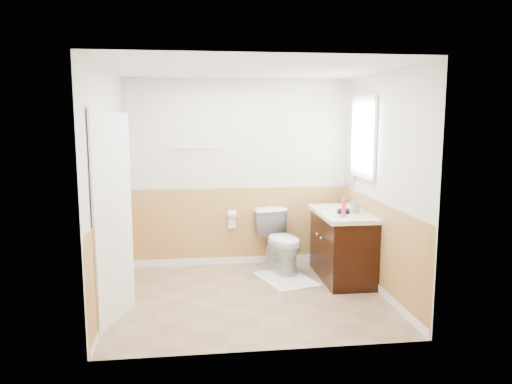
{
  "coord_description": "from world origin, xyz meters",
  "views": [
    {
      "loc": [
        -0.6,
        -5.25,
        1.99
      ],
      "look_at": [
        0.1,
        0.25,
        1.15
      ],
      "focal_mm": 34.52,
      "sensor_mm": 36.0,
      "label": 1
    }
  ],
  "objects": [
    {
      "name": "window_glass",
      "position": [
        1.49,
        0.59,
        1.75
      ],
      "size": [
        0.01,
        0.7,
        0.9
      ],
      "primitive_type": "cube",
      "color": "white",
      "rests_on": "wall_right"
    },
    {
      "name": "window_frame",
      "position": [
        1.47,
        0.59,
        1.75
      ],
      "size": [
        0.04,
        0.8,
        1.0
      ],
      "primitive_type": "cube",
      "color": "white",
      "rests_on": "wall_right"
    },
    {
      "name": "door_knob",
      "position": [
        -1.34,
        -0.12,
        0.95
      ],
      "size": [
        0.06,
        0.06,
        0.06
      ],
      "primitive_type": "sphere",
      "color": "silver",
      "rests_on": "door"
    },
    {
      "name": "sink_basin",
      "position": [
        1.21,
        0.64,
        0.86
      ],
      "size": [
        0.36,
        0.36,
        0.02
      ],
      "primitive_type": "cylinder",
      "color": "white",
      "rests_on": "countertop"
    },
    {
      "name": "vanity_knob_left",
      "position": [
        0.91,
        0.39,
        0.55
      ],
      "size": [
        0.03,
        0.03,
        0.03
      ],
      "primitive_type": "sphere",
      "color": "silver",
      "rests_on": "vanity_cabinet"
    },
    {
      "name": "wainscot_left",
      "position": [
        -1.49,
        0.0,
        0.5
      ],
      "size": [
        0.0,
        2.6,
        2.6
      ],
      "primitive_type": "plane",
      "rotation": [
        1.57,
        0.0,
        1.57
      ],
      "color": "tan",
      "rests_on": "floor"
    },
    {
      "name": "vanity_cabinet",
      "position": [
        1.21,
        0.49,
        0.4
      ],
      "size": [
        0.55,
        1.1,
        0.8
      ],
      "primitive_type": "cube",
      "color": "black",
      "rests_on": "floor"
    },
    {
      "name": "wall_right",
      "position": [
        1.5,
        0.0,
        1.25
      ],
      "size": [
        0.0,
        3.0,
        3.0
      ],
      "primitive_type": "plane",
      "rotation": [
        1.57,
        0.0,
        -1.57
      ],
      "color": "silver",
      "rests_on": "floor"
    },
    {
      "name": "faucet",
      "position": [
        1.39,
        0.64,
        0.92
      ],
      "size": [
        0.02,
        0.02,
        0.14
      ],
      "primitive_type": "cylinder",
      "color": "#B4B5BB",
      "rests_on": "countertop"
    },
    {
      "name": "vanity_knob_right",
      "position": [
        0.91,
        0.59,
        0.55
      ],
      "size": [
        0.03,
        0.03,
        0.03
      ],
      "primitive_type": "sphere",
      "color": "#BBBBC2",
      "rests_on": "vanity_cabinet"
    },
    {
      "name": "hair_dryer_handle",
      "position": [
        1.13,
        0.4,
        0.86
      ],
      "size": [
        0.03,
        0.03,
        0.07
      ],
      "primitive_type": "cylinder",
      "color": "black",
      "rests_on": "countertop"
    },
    {
      "name": "ceiling",
      "position": [
        0.0,
        0.0,
        2.5
      ],
      "size": [
        3.0,
        3.0,
        0.0
      ],
      "primitive_type": "plane",
      "rotation": [
        3.14,
        0.0,
        0.0
      ],
      "color": "white",
      "rests_on": "floor"
    },
    {
      "name": "hair_dryer_body",
      "position": [
        1.16,
        0.34,
        0.89
      ],
      "size": [
        0.14,
        0.07,
        0.07
      ],
      "primitive_type": "cylinder",
      "rotation": [
        0.0,
        1.57,
        0.0
      ],
      "color": "black",
      "rests_on": "countertop"
    },
    {
      "name": "tp_holder_bar",
      "position": [
        -0.1,
        1.23,
        0.7
      ],
      "size": [
        0.14,
        0.02,
        0.02
      ],
      "primitive_type": "cylinder",
      "rotation": [
        0.0,
        1.57,
        0.0
      ],
      "color": "silver",
      "rests_on": "wall_back"
    },
    {
      "name": "soap_dispenser",
      "position": [
        1.33,
        0.39,
        0.95
      ],
      "size": [
        0.09,
        0.09,
        0.19
      ],
      "primitive_type": "imported",
      "rotation": [
        0.0,
        0.0,
        -0.0
      ],
      "color": "gray",
      "rests_on": "countertop"
    },
    {
      "name": "wainscot_front",
      "position": [
        0.0,
        -1.29,
        0.5
      ],
      "size": [
        3.0,
        0.0,
        3.0
      ],
      "primitive_type": "plane",
      "rotation": [
        -1.57,
        0.0,
        0.0
      ],
      "color": "tan",
      "rests_on": "floor"
    },
    {
      "name": "floor",
      "position": [
        0.0,
        0.0,
        0.0
      ],
      "size": [
        3.0,
        3.0,
        0.0
      ],
      "primitive_type": "plane",
      "color": "#8C7051",
      "rests_on": "ground"
    },
    {
      "name": "towel_bar",
      "position": [
        -0.55,
        1.25,
        1.6
      ],
      "size": [
        0.62,
        0.02,
        0.02
      ],
      "primitive_type": "cylinder",
      "rotation": [
        0.0,
        1.57,
        0.0
      ],
      "color": "silver",
      "rests_on": "wall_back"
    },
    {
      "name": "countertop",
      "position": [
        1.2,
        0.49,
        0.83
      ],
      "size": [
        0.6,
        1.15,
        0.05
      ],
      "primitive_type": "cube",
      "color": "white",
      "rests_on": "vanity_cabinet"
    },
    {
      "name": "toilet",
      "position": [
        0.51,
        0.88,
        0.4
      ],
      "size": [
        0.65,
        0.88,
        0.8
      ],
      "primitive_type": "imported",
      "rotation": [
        0.0,
        0.0,
        0.29
      ],
      "color": "silver",
      "rests_on": "floor"
    },
    {
      "name": "lotion_bottle",
      "position": [
        1.11,
        0.18,
        0.96
      ],
      "size": [
        0.05,
        0.05,
        0.22
      ],
      "primitive_type": "cylinder",
      "color": "#CD3563",
      "rests_on": "countertop"
    },
    {
      "name": "door",
      "position": [
        -1.4,
        -0.45,
        1.02
      ],
      "size": [
        0.29,
        0.78,
        2.04
      ],
      "primitive_type": "cube",
      "rotation": [
        0.0,
        0.0,
        -0.31
      ],
      "color": "white",
      "rests_on": "wall_left"
    },
    {
      "name": "wall_front",
      "position": [
        0.0,
        -1.3,
        1.25
      ],
      "size": [
        3.0,
        0.0,
        3.0
      ],
      "primitive_type": "plane",
      "rotation": [
        -1.57,
        0.0,
        0.0
      ],
      "color": "silver",
      "rests_on": "floor"
    },
    {
      "name": "bath_mat",
      "position": [
        0.51,
        0.52,
        0.01
      ],
      "size": [
        0.76,
        0.92,
        0.02
      ],
      "primitive_type": "cube",
      "rotation": [
        0.0,
        0.0,
        0.29
      ],
      "color": "silver",
      "rests_on": "floor"
    },
    {
      "name": "tp_roll",
      "position": [
        -0.1,
        1.23,
        0.7
      ],
      "size": [
        0.1,
        0.11,
        0.11
      ],
      "primitive_type": "cylinder",
      "rotation": [
        0.0,
        1.57,
        0.0
      ],
      "color": "white",
      "rests_on": "tp_holder_bar"
    },
    {
      "name": "wall_left",
      "position": [
        -1.5,
        0.0,
        1.25
      ],
      "size": [
        0.0,
        3.0,
        3.0
      ],
      "primitive_type": "plane",
      "rotation": [
        1.57,
        0.0,
        1.57
      ],
      "color": "silver",
      "rests_on": "floor"
    },
    {
      "name": "door_frame",
      "position": [
        -1.48,
        -0.45,
        1.03
      ],
      "size": [
        0.02,
        0.92,
        2.1
      ],
      "primitive_type": "cube",
      "color": "white",
      "rests_on": "wall_left"
    },
    {
      "name": "wainscot_back",
      "position": [
        0.0,
        1.29,
        0.5
      ],
      "size": [
        3.0,
        0.0,
        3.0
      ],
      "primitive_type": "plane",
      "rotation": [
        1.57,
        0.0,
        0.0
      ],
      "color": "tan",
      "rests_on": "floor"
    },
    {
      "name": "wainscot_right",
      "position": [
        1.49,
        0.0,
        0.5
      ],
      "size": [
        0.0,
        2.6,
        2.6
      ],
      "primitive_type": "plane",
      "rotation": [
        1.57,
        0.0,
        -1.57
      ],
      "color": "tan",
      "rests_on": "floor"
    },
    {
      "name": "tp_sheet",
      "position": [
        -0.1,
        1.23,
        0.59
      ],
      "size": [
        0.1,
        0.01,
        0.16
      ],
      "primitive_type": "cube",
      "color": "white",
      "rests_on": "tp_roll"
    },
    {
      "name": "mirror_panel",
      "position": [
        1.48,
        1.1,
        1.55
      ],
      "size": [
        0.02,
        0.35,
        0.9
      ],
      "primitive_type": "cube",
      "color": "silver",
      "rests_on": "wall_right"
    },
    {
      "name": "wall_back",
      "position": [
        0.0,
        1.3,
        1.25
      ],
      "size": [
        3.0,
        0.0,
        3.0
      ],
      "primitive_type": "plane",
      "rotation": [
        1.57,
        0.0,
        0.0
      ],
      "color": "silver",
      "rests_on": "floor"
    }
  ]
}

